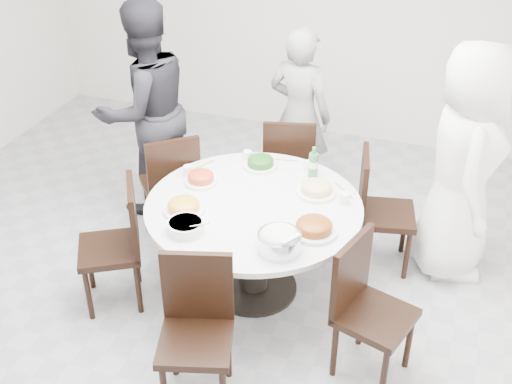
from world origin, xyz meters
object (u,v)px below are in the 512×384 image
(soup_bowl, at_px, (186,227))
(chair_nw, at_px, (170,183))
(diner_middle, at_px, (300,116))
(diner_left, at_px, (145,110))
(rice_bowl, at_px, (279,242))
(beverage_bottle, at_px, (314,162))
(chair_s, at_px, (195,339))
(dining_table, at_px, (254,248))
(chair_se, at_px, (376,314))
(chair_sw, at_px, (109,247))
(diner_right, at_px, (464,164))
(chair_n, at_px, (289,164))
(chair_ne, at_px, (387,212))

(soup_bowl, bearing_deg, chair_nw, 121.80)
(diner_middle, relative_size, diner_left, 0.85)
(diner_left, xyz_separation_m, rice_bowl, (1.55, -1.25, -0.11))
(chair_nw, bearing_deg, beverage_bottle, 140.94)
(chair_s, bearing_deg, dining_table, 74.34)
(chair_se, height_order, rice_bowl, chair_se)
(chair_sw, xyz_separation_m, diner_right, (2.23, 1.20, 0.43))
(diner_middle, height_order, rice_bowl, diner_middle)
(dining_table, height_order, chair_n, chair_n)
(chair_ne, xyz_separation_m, chair_se, (0.12, -1.14, 0.00))
(chair_sw, height_order, soup_bowl, chair_sw)
(chair_ne, distance_m, rice_bowl, 1.23)
(dining_table, xyz_separation_m, chair_n, (-0.05, 1.09, 0.10))
(rice_bowl, bearing_deg, chair_se, -6.60)
(chair_sw, bearing_deg, soup_bowl, 59.23)
(chair_nw, bearing_deg, dining_table, 111.48)
(chair_n, bearing_deg, rice_bowl, 90.21)
(chair_ne, relative_size, chair_s, 1.00)
(diner_left, height_order, rice_bowl, diner_left)
(chair_n, xyz_separation_m, beverage_bottle, (0.34, -0.59, 0.39))
(dining_table, xyz_separation_m, chair_s, (0.01, -1.06, 0.10))
(diner_middle, xyz_separation_m, rice_bowl, (0.38, -1.85, 0.02))
(chair_s, relative_size, chair_se, 1.00)
(diner_left, bearing_deg, diner_right, 122.54)
(dining_table, xyz_separation_m, chair_nw, (-0.88, 0.49, 0.10))
(beverage_bottle, bearing_deg, chair_s, -100.22)
(chair_s, bearing_deg, diner_right, 38.17)
(chair_n, bearing_deg, diner_middle, -101.36)
(dining_table, height_order, beverage_bottle, beverage_bottle)
(chair_se, height_order, soup_bowl, chair_se)
(chair_n, bearing_deg, beverage_bottle, 106.84)
(chair_sw, height_order, diner_middle, diner_middle)
(chair_n, height_order, beverage_bottle, beverage_bottle)
(chair_ne, relative_size, soup_bowl, 3.95)
(chair_ne, height_order, diner_right, diner_right)
(chair_se, bearing_deg, chair_s, 137.49)
(dining_table, xyz_separation_m, rice_bowl, (0.32, -0.44, 0.43))
(chair_se, relative_size, soup_bowl, 3.95)
(chair_nw, height_order, beverage_bottle, beverage_bottle)
(chair_sw, bearing_deg, diner_right, 88.33)
(chair_ne, distance_m, chair_n, 1.01)
(diner_middle, distance_m, beverage_bottle, 0.98)
(dining_table, relative_size, chair_sw, 1.58)
(chair_nw, height_order, chair_se, same)
(chair_ne, relative_size, chair_se, 1.00)
(chair_ne, relative_size, chair_n, 1.00)
(diner_middle, bearing_deg, rice_bowl, 112.65)
(rice_bowl, xyz_separation_m, soup_bowl, (-0.63, -0.00, -0.02))
(dining_table, height_order, rice_bowl, rice_bowl)
(chair_n, bearing_deg, dining_table, 79.38)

